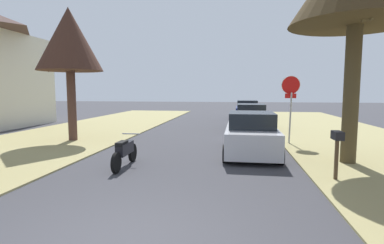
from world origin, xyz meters
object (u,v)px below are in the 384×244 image
Objects in this scene: parked_sedan_black at (251,118)px; parked_sedan_navy at (247,110)px; street_tree_left_mid_a at (69,41)px; stop_sign_far at (291,95)px; curbside_mailbox at (337,141)px; parked_motorcycle at (125,152)px; parked_sedan_silver at (251,135)px.

parked_sedan_navy is at bearing 89.86° from parked_sedan_black.
stop_sign_far is at bearing 3.74° from street_tree_left_mid_a.
parked_sedan_black is 1.00× the size of parked_sedan_navy.
street_tree_left_mid_a is 11.83m from curbside_mailbox.
parked_sedan_black is at bearing 99.56° from curbside_mailbox.
stop_sign_far reaches higher than curbside_mailbox.
parked_sedan_navy is at bearing 75.57° from parked_motorcycle.
stop_sign_far is 0.49× the size of street_tree_left_mid_a.
street_tree_left_mid_a reaches higher than parked_motorcycle.
street_tree_left_mid_a is at bearing -147.21° from parked_sedan_black.
parked_sedan_navy is 17.34m from curbside_mailbox.
parked_sedan_silver is 7.08m from parked_sedan_black.
parked_sedan_navy is 2.15× the size of parked_motorcycle.
street_tree_left_mid_a is at bearing -176.26° from stop_sign_far.
parked_sedan_black is (-1.47, 4.79, -1.46)m from stop_sign_far.
parked_sedan_black is at bearing 107.06° from stop_sign_far.
parked_sedan_navy is 17.20m from parked_motorcycle.
curbside_mailbox is at bearing -87.27° from stop_sign_far.
parked_sedan_black reaches higher than curbside_mailbox.
street_tree_left_mid_a reaches higher than parked_sedan_black.
parked_motorcycle is 6.06m from curbside_mailbox.
parked_sedan_black and parked_sedan_navy have the same top height.
parked_sedan_silver is 4.76m from parked_motorcycle.
curbside_mailbox is at bearing -84.32° from parked_sedan_navy.
parked_sedan_black is 2.15× the size of parked_motorcycle.
parked_sedan_silver and parked_sedan_navy have the same top height.
stop_sign_far reaches higher than parked_motorcycle.
parked_sedan_silver is 1.00× the size of parked_sedan_black.
street_tree_left_mid_a is 4.78× the size of curbside_mailbox.
parked_sedan_navy is (-1.45, 11.76, -1.46)m from stop_sign_far.
parked_sedan_black is at bearing 87.51° from parked_sedan_silver.
curbside_mailbox is (1.72, -17.25, 0.33)m from parked_sedan_navy.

